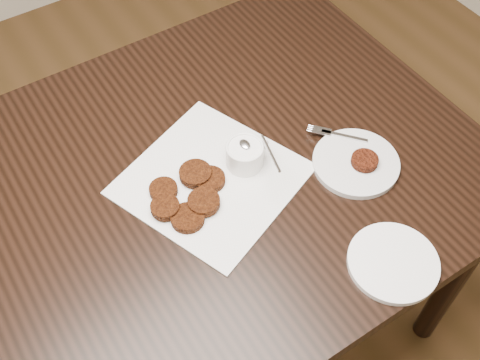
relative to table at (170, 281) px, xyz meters
The scene contains 6 objects.
table is the anchor object (origin of this frame).
napkin 0.40m from the table, 11.38° to the right, with size 0.33×0.33×0.00m, color silver.
sauce_ramekin 0.49m from the table, ahead, with size 0.11×0.11×0.12m, color white, non-canonical shape.
patty_cluster 0.40m from the table, 31.51° to the right, with size 0.22×0.22×0.02m, color #5A270B, non-canonical shape.
plate_with_patty 0.59m from the table, 21.19° to the right, with size 0.19×0.19×0.03m, color silver, non-canonical shape.
plate_empty 0.63m from the table, 50.93° to the right, with size 0.18×0.18×0.01m, color white.
Camera 1 is at (-0.21, -0.51, 1.74)m, focal length 43.58 mm.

